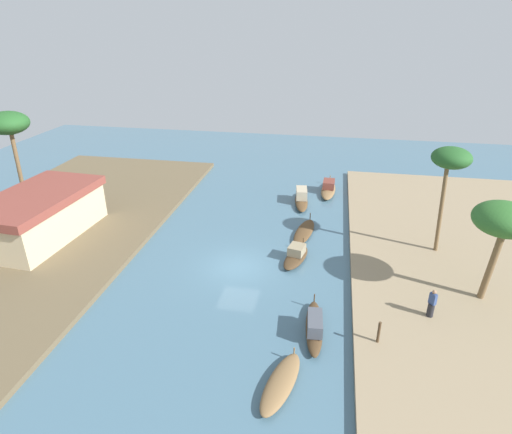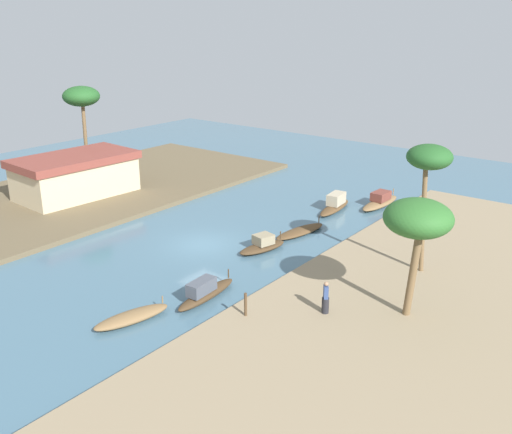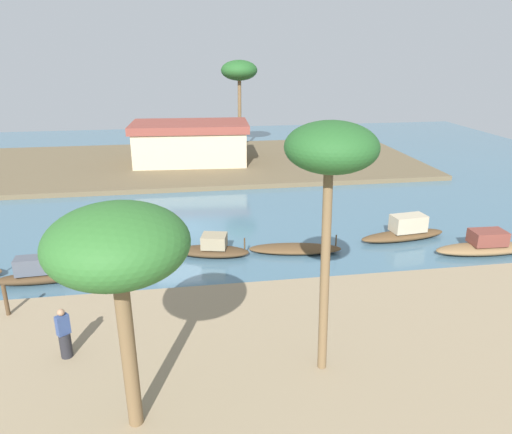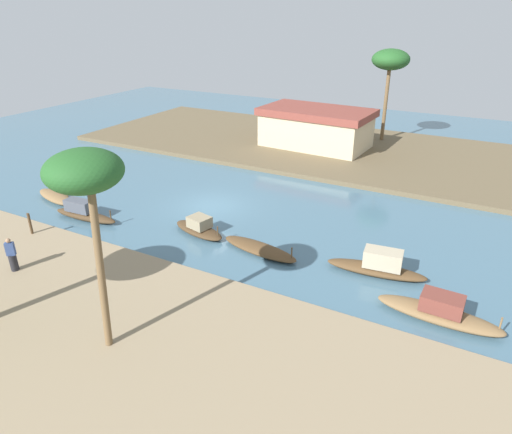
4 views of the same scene
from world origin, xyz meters
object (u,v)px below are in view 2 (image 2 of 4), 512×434
palm_tree_left_far (429,160)px  palm_tree_right_tall (81,98)px  person_on_near_bank (326,300)px  sampan_upstream_small (132,317)px  sampan_with_red_awning (335,204)px  mooring_post (246,304)px  sampan_foreground (263,245)px  sampan_with_tall_canopy (205,292)px  sampan_midstream (300,231)px  palm_tree_left_near (418,220)px  riverside_building (76,175)px  sampan_near_left_bank (380,201)px

palm_tree_left_far → palm_tree_right_tall: bearing=87.0°
person_on_near_bank → sampan_upstream_small: bearing=90.9°
palm_tree_left_far → sampan_upstream_small: bearing=147.0°
sampan_with_red_awning → sampan_upstream_small: bearing=175.9°
mooring_post → palm_tree_right_tall: (11.56, 27.33, 6.18)m
sampan_with_red_awning → sampan_foreground: size_ratio=1.29×
sampan_upstream_small → sampan_with_tall_canopy: bearing=-4.0°
sampan_upstream_small → mooring_post: (3.28, -4.24, 0.66)m
palm_tree_right_tall → sampan_midstream: bearing=-90.8°
palm_tree_left_near → riverside_building: palm_tree_left_near is taller
sampan_with_red_awning → palm_tree_left_near: (-12.23, -11.15, 4.61)m
sampan_midstream → person_on_near_bank: bearing=-131.6°
sampan_foreground → person_on_near_bank: person_on_near_bank is taller
sampan_foreground → sampan_near_left_bank: bearing=5.6°
sampan_with_tall_canopy → palm_tree_left_near: palm_tree_left_near is taller
sampan_with_red_awning → palm_tree_left_near: palm_tree_left_near is taller
sampan_with_red_awning → sampan_with_tall_canopy: sampan_with_red_awning is taller
sampan_near_left_bank → mooring_post: bearing=-169.5°
sampan_midstream → palm_tree_left_near: (-6.48, -10.44, 4.88)m
sampan_midstream → sampan_upstream_small: bearing=-170.5°
sampan_with_tall_canopy → palm_tree_right_tall: bearing=61.7°
sampan_with_tall_canopy → person_on_near_bank: size_ratio=2.70×
person_on_near_bank → riverside_building: 25.90m
palm_tree_right_tall → palm_tree_left_near: bearing=-101.5°
palm_tree_left_near → mooring_post: bearing=128.3°
sampan_upstream_small → sampan_foreground: 10.72m
sampan_upstream_small → sampan_midstream: 14.52m
mooring_post → palm_tree_right_tall: size_ratio=0.15×
sampan_foreground → riverside_building: size_ratio=0.38×
sampan_upstream_small → sampan_midstream: (14.52, 0.17, -0.05)m
sampan_foreground → palm_tree_right_tall: 24.04m
palm_tree_left_near → palm_tree_left_far: size_ratio=0.81×
sampan_near_left_bank → palm_tree_right_tall: palm_tree_right_tall is taller
person_on_near_bank → palm_tree_right_tall: (9.05, 30.15, 6.08)m
sampan_with_red_awning → sampan_upstream_small: size_ratio=1.16×
palm_tree_left_far → sampan_near_left_bank: bearing=35.8°
mooring_post → palm_tree_left_far: palm_tree_left_far is taller
mooring_post → palm_tree_left_far: bearing=-23.6°
sampan_midstream → palm_tree_right_tall: 23.95m
palm_tree_left_near → palm_tree_left_far: 5.62m
sampan_with_red_awning → palm_tree_left_near: size_ratio=0.81×
palm_tree_left_far → person_on_near_bank: bearing=168.4°
sampan_foreground → mooring_post: bearing=-134.6°
mooring_post → riverside_building: 23.75m
sampan_with_tall_canopy → sampan_midstream: 10.83m
sampan_with_red_awning → riverside_building: size_ratio=0.49×
palm_tree_left_near → palm_tree_left_far: (5.15, 1.70, 1.49)m
sampan_with_red_awning → sampan_foreground: (-9.57, -0.48, -0.10)m
sampan_with_tall_canopy → sampan_midstream: (10.74, 1.36, -0.23)m
mooring_post → riverside_building: (7.00, 22.67, 1.05)m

